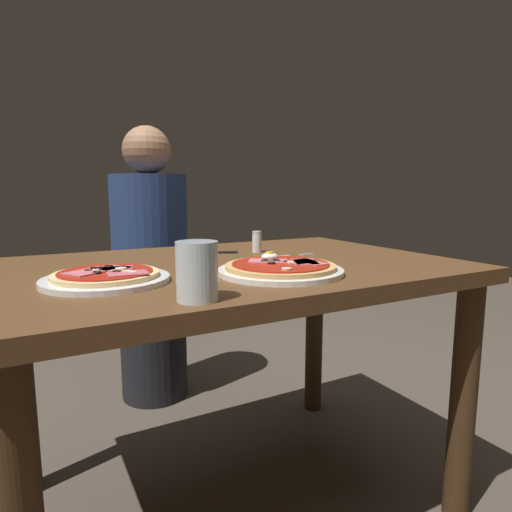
% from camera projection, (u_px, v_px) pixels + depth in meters
% --- Properties ---
extents(ground_plane, '(8.00, 8.00, 0.00)m').
position_uv_depth(ground_plane, '(235.00, 501.00, 1.29)').
color(ground_plane, '#4C4238').
extents(dining_table, '(1.19, 0.81, 0.72)m').
position_uv_depth(dining_table, '(233.00, 303.00, 1.19)').
color(dining_table, brown).
rests_on(dining_table, ground).
extents(pizza_foreground, '(0.30, 0.30, 0.05)m').
position_uv_depth(pizza_foreground, '(281.00, 268.00, 1.02)').
color(pizza_foreground, white).
rests_on(pizza_foreground, dining_table).
extents(pizza_across_left, '(0.27, 0.27, 0.03)m').
position_uv_depth(pizza_across_left, '(106.00, 277.00, 0.92)').
color(pizza_across_left, white).
rests_on(pizza_across_left, dining_table).
extents(water_glass_near, '(0.08, 0.08, 0.11)m').
position_uv_depth(water_glass_near, '(197.00, 275.00, 0.77)').
color(water_glass_near, silver).
rests_on(water_glass_near, dining_table).
extents(fork, '(0.16, 0.02, 0.00)m').
position_uv_depth(fork, '(287.00, 256.00, 1.28)').
color(fork, silver).
rests_on(fork, dining_table).
extents(knife, '(0.19, 0.09, 0.01)m').
position_uv_depth(knife, '(211.00, 252.00, 1.35)').
color(knife, silver).
rests_on(knife, dining_table).
extents(salt_shaker, '(0.03, 0.03, 0.07)m').
position_uv_depth(salt_shaker, '(257.00, 242.00, 1.37)').
color(salt_shaker, white).
rests_on(salt_shaker, dining_table).
extents(diner_person, '(0.32, 0.32, 1.18)m').
position_uv_depth(diner_person, '(151.00, 273.00, 1.88)').
color(diner_person, black).
rests_on(diner_person, ground).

